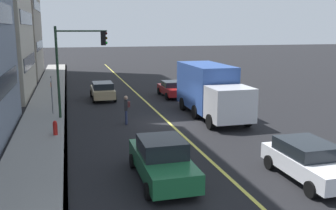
{
  "coord_description": "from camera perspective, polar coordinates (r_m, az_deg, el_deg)",
  "views": [
    {
      "loc": [
        -21.81,
        5.9,
        5.75
      ],
      "look_at": [
        -0.83,
        0.23,
        1.28
      ],
      "focal_mm": 39.67,
      "sensor_mm": 36.0,
      "label": 1
    }
  ],
  "objects": [
    {
      "name": "car_tan",
      "position": [
        31.04,
        -10.01,
        2.21
      ],
      "size": [
        4.12,
        1.88,
        1.46
      ],
      "color": "tan",
      "rests_on": "ground"
    },
    {
      "name": "traffic_light_mast",
      "position": [
        24.33,
        -13.93,
        7.18
      ],
      "size": [
        0.28,
        3.26,
        5.92
      ],
      "color": "#1E3823",
      "rests_on": "ground"
    },
    {
      "name": "car_white",
      "position": [
        15.5,
        20.83,
        -7.93
      ],
      "size": [
        4.19,
        2.05,
        1.46
      ],
      "color": "silver",
      "rests_on": "ground"
    },
    {
      "name": "street_sign_post",
      "position": [
        25.96,
        -17.44,
        1.84
      ],
      "size": [
        0.6,
        0.08,
        2.67
      ],
      "color": "slate",
      "rests_on": "ground"
    },
    {
      "name": "fire_hydrant",
      "position": [
        20.86,
        -16.94,
        -3.56
      ],
      "size": [
        0.24,
        0.24,
        0.94
      ],
      "color": "red",
      "rests_on": "ground"
    },
    {
      "name": "curb_edge",
      "position": [
        22.54,
        -15.45,
        -3.38
      ],
      "size": [
        80.0,
        0.16,
        0.15
      ],
      "primitive_type": "cube",
      "color": "slate",
      "rests_on": "ground"
    },
    {
      "name": "pedestrian_with_backpack",
      "position": [
        22.77,
        -6.42,
        -0.38
      ],
      "size": [
        0.46,
        0.42,
        1.77
      ],
      "color": "#262D4C",
      "rests_on": "ground"
    },
    {
      "name": "car_red",
      "position": [
        31.95,
        0.75,
        2.53
      ],
      "size": [
        4.15,
        1.99,
        1.34
      ],
      "color": "red",
      "rests_on": "ground"
    },
    {
      "name": "truck_blue",
      "position": [
        24.75,
        6.49,
        2.34
      ],
      "size": [
        7.85,
        2.65,
        3.4
      ],
      "color": "silver",
      "rests_on": "ground"
    },
    {
      "name": "car_green",
      "position": [
        14.42,
        -0.95,
        -8.41
      ],
      "size": [
        4.67,
        1.97,
        1.66
      ],
      "color": "#1E6038",
      "rests_on": "ground"
    },
    {
      "name": "ground",
      "position": [
        23.32,
        0.02,
        -2.65
      ],
      "size": [
        200.0,
        200.0,
        0.0
      ],
      "primitive_type": "plane",
      "color": "black"
    },
    {
      "name": "lane_stripe_center",
      "position": [
        23.32,
        0.02,
        -2.63
      ],
      "size": [
        80.0,
        0.16,
        0.01
      ],
      "primitive_type": "cube",
      "color": "#D8CC4C",
      "rests_on": "ground"
    },
    {
      "name": "sidewalk_slab",
      "position": [
        22.6,
        -18.8,
        -3.55
      ],
      "size": [
        80.0,
        2.8,
        0.15
      ],
      "primitive_type": "cube",
      "color": "gray",
      "rests_on": "ground"
    }
  ]
}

